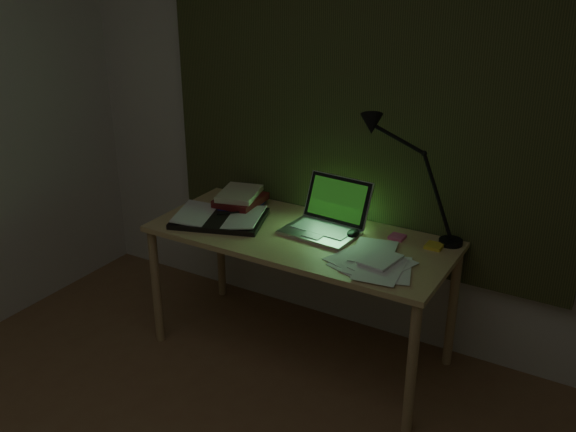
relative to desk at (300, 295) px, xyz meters
The scene contains 11 objects.
wall_back 1.01m from the desk, 71.70° to the left, with size 3.50×0.00×2.50m, color beige.
curtain 1.18m from the desk, 69.85° to the left, with size 2.20×0.06×2.00m, color #32381C.
desk is the anchor object (origin of this frame).
laptop 0.48m from the desk, 32.26° to the left, with size 0.35×0.40×0.25m, color silver, non-canonical shape.
open_textbook 0.57m from the desk, behind, with size 0.45×0.32×0.04m, color silver, non-canonical shape.
book_stack 0.61m from the desk, 162.56° to the left, with size 0.21×0.26×0.10m, color silver, non-canonical shape.
loose_papers 0.55m from the desk, ahead, with size 0.31×0.32×0.02m, color white, non-canonical shape.
mouse 0.44m from the desk, 23.48° to the left, with size 0.06×0.09×0.04m, color black.
sticky_yellow 0.73m from the desk, 16.58° to the left, with size 0.08×0.08×0.02m, color yellow.
sticky_pink 0.58m from the desk, 24.22° to the left, with size 0.07×0.07×0.02m, color pink.
desk_lamp 0.96m from the desk, 21.25° to the left, with size 0.40×0.31×0.60m, color black, non-canonical shape.
Camera 1 is at (1.26, -0.91, 1.98)m, focal length 40.00 mm.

